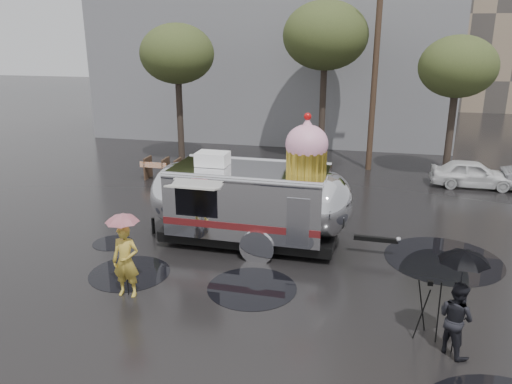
% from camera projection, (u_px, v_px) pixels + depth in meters
% --- Properties ---
extents(ground, '(120.00, 120.00, 0.00)m').
position_uv_depth(ground, '(253.00, 305.00, 12.48)').
color(ground, black).
rests_on(ground, ground).
extents(puddles, '(13.16, 10.64, 0.01)m').
position_uv_depth(puddles, '(360.00, 307.00, 12.35)').
color(puddles, black).
rests_on(puddles, ground).
extents(grey_building, '(22.00, 12.00, 13.00)m').
position_uv_depth(grey_building, '(280.00, 33.00, 33.62)').
color(grey_building, slate).
rests_on(grey_building, ground).
extents(utility_pole, '(1.60, 0.28, 9.00)m').
position_uv_depth(utility_pole, '(375.00, 75.00, 23.50)').
color(utility_pole, '#473323').
rests_on(utility_pole, ground).
extents(tree_left, '(3.64, 3.64, 6.95)m').
position_uv_depth(tree_left, '(177.00, 55.00, 24.40)').
color(tree_left, '#382D26').
rests_on(tree_left, ground).
extents(tree_mid, '(4.20, 4.20, 8.03)m').
position_uv_depth(tree_mid, '(325.00, 36.00, 24.45)').
color(tree_mid, '#382D26').
rests_on(tree_mid, ground).
extents(tree_right, '(3.36, 3.36, 6.42)m').
position_uv_depth(tree_right, '(458.00, 68.00, 21.67)').
color(tree_right, '#382D26').
rests_on(tree_right, ground).
extents(barricade_row, '(4.30, 0.80, 1.00)m').
position_uv_depth(barricade_row, '(187.00, 170.00, 22.78)').
color(barricade_row, '#473323').
rests_on(barricade_row, ground).
extents(airstream_trailer, '(8.13, 3.10, 4.38)m').
position_uv_depth(airstream_trailer, '(253.00, 198.00, 15.66)').
color(airstream_trailer, silver).
rests_on(airstream_trailer, ground).
extents(person_left, '(0.72, 0.50, 1.93)m').
position_uv_depth(person_left, '(126.00, 261.00, 12.67)').
color(person_left, gold).
rests_on(person_left, ground).
extents(umbrella_pink, '(1.03, 1.03, 2.26)m').
position_uv_depth(umbrella_pink, '(123.00, 227.00, 12.39)').
color(umbrella_pink, pink).
rests_on(umbrella_pink, ground).
extents(person_right, '(0.85, 0.88, 1.64)m').
position_uv_depth(person_right, '(456.00, 318.00, 10.39)').
color(person_right, black).
rests_on(person_right, ground).
extents(umbrella_black, '(1.23, 1.23, 2.39)m').
position_uv_depth(umbrella_black, '(463.00, 268.00, 10.04)').
color(umbrella_black, black).
rests_on(umbrella_black, ground).
extents(tripod, '(0.53, 0.58, 1.40)m').
position_uv_depth(tripod, '(428.00, 305.00, 10.93)').
color(tripod, black).
rests_on(tripod, ground).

